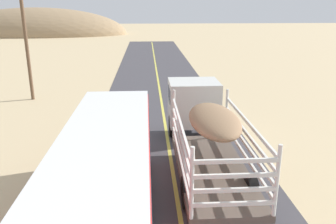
# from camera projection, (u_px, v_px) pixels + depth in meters

# --- Properties ---
(livestock_truck) EXTENTS (2.53, 9.70, 3.02)m
(livestock_truck) POSITION_uv_depth(u_px,v_px,m) (200.00, 116.00, 15.61)
(livestock_truck) COLOR silver
(livestock_truck) RESTS_ON road_surface
(bus) EXTENTS (2.54, 10.00, 3.21)m
(bus) POSITION_uv_depth(u_px,v_px,m) (107.00, 183.00, 9.86)
(bus) COLOR red
(bus) RESTS_ON road_surface
(power_pole_mid) EXTENTS (2.20, 0.24, 8.25)m
(power_pole_mid) POSITION_uv_depth(u_px,v_px,m) (26.00, 37.00, 23.78)
(power_pole_mid) COLOR brown
(power_pole_mid) RESTS_ON ground
(distant_hill) EXTENTS (40.21, 19.09, 11.75)m
(distant_hill) POSITION_uv_depth(u_px,v_px,m) (37.00, 34.00, 77.91)
(distant_hill) COLOR #997C5A
(distant_hill) RESTS_ON ground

